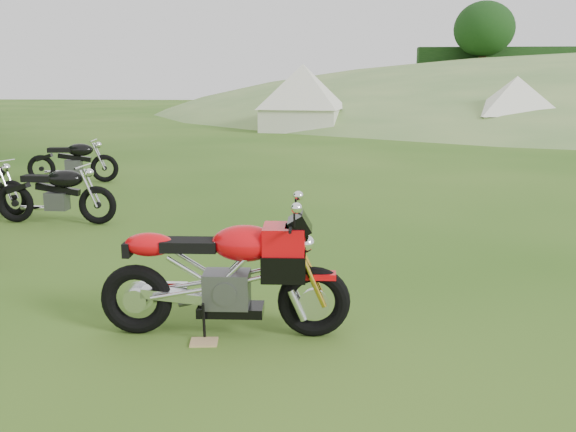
# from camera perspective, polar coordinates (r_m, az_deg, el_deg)

# --- Properties ---
(ground) EXTENTS (120.00, 120.00, 0.00)m
(ground) POSITION_cam_1_polar(r_m,az_deg,el_deg) (6.86, -1.72, -6.73)
(ground) COLOR #235011
(ground) RESTS_ON ground
(sport_motorcycle) EXTENTS (2.10, 0.60, 1.25)m
(sport_motorcycle) POSITION_cam_1_polar(r_m,az_deg,el_deg) (5.60, -5.71, -4.46)
(sport_motorcycle) COLOR red
(sport_motorcycle) RESTS_ON ground
(plywood_board) EXTENTS (0.25, 0.21, 0.02)m
(plywood_board) POSITION_cam_1_polar(r_m,az_deg,el_deg) (5.64, -7.47, -11.05)
(plywood_board) COLOR tan
(plywood_board) RESTS_ON ground
(vintage_moto_c) EXTENTS (1.88, 0.48, 0.98)m
(vintage_moto_c) POSITION_cam_1_polar(r_m,az_deg,el_deg) (10.54, -19.99, 1.98)
(vintage_moto_c) COLOR black
(vintage_moto_c) RESTS_ON ground
(vintage_moto_d) EXTENTS (1.92, 0.68, 0.99)m
(vintage_moto_d) POSITION_cam_1_polar(r_m,az_deg,el_deg) (14.62, -18.61, 4.75)
(vintage_moto_d) COLOR black
(vintage_moto_d) RESTS_ON ground
(tent_left) EXTENTS (3.54, 3.54, 2.73)m
(tent_left) POSITION_cam_1_polar(r_m,az_deg,el_deg) (27.73, 1.32, 10.40)
(tent_left) COLOR silver
(tent_left) RESTS_ON ground
(tent_right) EXTENTS (2.89, 2.89, 2.42)m
(tent_right) POSITION_cam_1_polar(r_m,az_deg,el_deg) (26.19, 19.58, 9.27)
(tent_right) COLOR white
(tent_right) RESTS_ON ground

